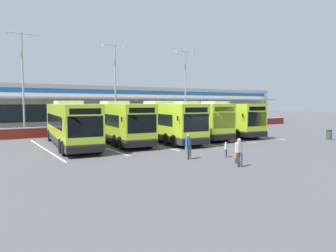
{
  "coord_description": "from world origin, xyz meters",
  "views": [
    {
      "loc": [
        -15.21,
        -19.28,
        3.62
      ],
      "look_at": [
        -0.92,
        3.0,
        1.6
      ],
      "focal_mm": 32.81,
      "sensor_mm": 36.0,
      "label": 1
    }
  ],
  "objects_px": {
    "coach_bus_centre": "(163,122)",
    "coach_bus_leftmost": "(71,125)",
    "coach_bus_rightmost": "(220,119)",
    "pedestrian_with_handbag": "(239,152)",
    "pedestrian_child": "(226,149)",
    "lamp_post_centre": "(115,82)",
    "lamp_post_east": "(185,84)",
    "coach_bus_right_centre": "(189,120)",
    "coach_bus_left_centre": "(118,123)",
    "litter_bin": "(329,135)",
    "lamp_post_west": "(23,77)",
    "pedestrian_near_bin": "(188,146)"
  },
  "relations": [
    {
      "from": "coach_bus_left_centre",
      "to": "lamp_post_centre",
      "type": "bearing_deg",
      "value": 67.85
    },
    {
      "from": "coach_bus_left_centre",
      "to": "lamp_post_west",
      "type": "height_order",
      "value": "lamp_post_west"
    },
    {
      "from": "pedestrian_with_handbag",
      "to": "lamp_post_east",
      "type": "height_order",
      "value": "lamp_post_east"
    },
    {
      "from": "coach_bus_right_centre",
      "to": "pedestrian_near_bin",
      "type": "xyz_separation_m",
      "value": [
        -7.8,
        -10.37,
        -0.91
      ]
    },
    {
      "from": "coach_bus_right_centre",
      "to": "lamp_post_west",
      "type": "distance_m",
      "value": 18.19
    },
    {
      "from": "coach_bus_left_centre",
      "to": "lamp_post_centre",
      "type": "relative_size",
      "value": 1.12
    },
    {
      "from": "coach_bus_leftmost",
      "to": "coach_bus_centre",
      "type": "height_order",
      "value": "same"
    },
    {
      "from": "coach_bus_rightmost",
      "to": "lamp_post_east",
      "type": "xyz_separation_m",
      "value": [
        2.26,
        9.74,
        4.5
      ]
    },
    {
      "from": "coach_bus_rightmost",
      "to": "pedestrian_with_handbag",
      "type": "xyz_separation_m",
      "value": [
        -11.11,
        -13.85,
        -0.93
      ]
    },
    {
      "from": "coach_bus_centre",
      "to": "coach_bus_right_centre",
      "type": "relative_size",
      "value": 1.0
    },
    {
      "from": "coach_bus_leftmost",
      "to": "coach_bus_right_centre",
      "type": "xyz_separation_m",
      "value": [
        12.49,
        0.36,
        0.0
      ]
    },
    {
      "from": "pedestrian_near_bin",
      "to": "lamp_post_west",
      "type": "relative_size",
      "value": 0.15
    },
    {
      "from": "pedestrian_child",
      "to": "lamp_post_centre",
      "type": "relative_size",
      "value": 0.09
    },
    {
      "from": "coach_bus_right_centre",
      "to": "pedestrian_with_handbag",
      "type": "xyz_separation_m",
      "value": [
        -6.81,
        -13.8,
        -0.93
      ]
    },
    {
      "from": "pedestrian_with_handbag",
      "to": "lamp_post_east",
      "type": "xyz_separation_m",
      "value": [
        13.37,
        23.59,
        5.43
      ]
    },
    {
      "from": "coach_bus_centre",
      "to": "pedestrian_child",
      "type": "relative_size",
      "value": 12.29
    },
    {
      "from": "coach_bus_centre",
      "to": "coach_bus_rightmost",
      "type": "relative_size",
      "value": 1.0
    },
    {
      "from": "coach_bus_centre",
      "to": "coach_bus_leftmost",
      "type": "bearing_deg",
      "value": 174.8
    },
    {
      "from": "coach_bus_leftmost",
      "to": "coach_bus_centre",
      "type": "relative_size",
      "value": 1.0
    },
    {
      "from": "lamp_post_centre",
      "to": "pedestrian_near_bin",
      "type": "bearing_deg",
      "value": -100.75
    },
    {
      "from": "coach_bus_rightmost",
      "to": "pedestrian_near_bin",
      "type": "height_order",
      "value": "coach_bus_rightmost"
    },
    {
      "from": "lamp_post_west",
      "to": "pedestrian_with_handbag",
      "type": "bearing_deg",
      "value": -71.63
    },
    {
      "from": "lamp_post_centre",
      "to": "coach_bus_right_centre",
      "type": "bearing_deg",
      "value": -70.25
    },
    {
      "from": "coach_bus_leftmost",
      "to": "coach_bus_right_centre",
      "type": "relative_size",
      "value": 1.0
    },
    {
      "from": "coach_bus_leftmost",
      "to": "lamp_post_centre",
      "type": "xyz_separation_m",
      "value": [
        8.68,
        10.99,
        4.5
      ]
    },
    {
      "from": "coach_bus_centre",
      "to": "lamp_post_east",
      "type": "height_order",
      "value": "lamp_post_east"
    },
    {
      "from": "coach_bus_rightmost",
      "to": "litter_bin",
      "type": "relative_size",
      "value": 13.27
    },
    {
      "from": "pedestrian_child",
      "to": "litter_bin",
      "type": "relative_size",
      "value": 1.08
    },
    {
      "from": "coach_bus_left_centre",
      "to": "pedestrian_child",
      "type": "xyz_separation_m",
      "value": [
        2.84,
        -11.22,
        -1.24
      ]
    },
    {
      "from": "pedestrian_with_handbag",
      "to": "lamp_post_east",
      "type": "bearing_deg",
      "value": 60.45
    },
    {
      "from": "coach_bus_leftmost",
      "to": "pedestrian_child",
      "type": "height_order",
      "value": "coach_bus_leftmost"
    },
    {
      "from": "coach_bus_centre",
      "to": "pedestrian_child",
      "type": "bearing_deg",
      "value": -97.28
    },
    {
      "from": "pedestrian_with_handbag",
      "to": "coach_bus_centre",
      "type": "bearing_deg",
      "value": 77.42
    },
    {
      "from": "coach_bus_centre",
      "to": "pedestrian_child",
      "type": "xyz_separation_m",
      "value": [
        -1.28,
        -9.99,
        -1.24
      ]
    },
    {
      "from": "coach_bus_centre",
      "to": "pedestrian_with_handbag",
      "type": "bearing_deg",
      "value": -102.58
    },
    {
      "from": "lamp_post_centre",
      "to": "lamp_post_east",
      "type": "bearing_deg",
      "value": -4.65
    },
    {
      "from": "coach_bus_leftmost",
      "to": "pedestrian_near_bin",
      "type": "distance_m",
      "value": 11.09
    },
    {
      "from": "pedestrian_child",
      "to": "litter_bin",
      "type": "height_order",
      "value": "pedestrian_child"
    },
    {
      "from": "coach_bus_right_centre",
      "to": "lamp_post_east",
      "type": "height_order",
      "value": "lamp_post_east"
    },
    {
      "from": "lamp_post_east",
      "to": "litter_bin",
      "type": "relative_size",
      "value": 11.83
    },
    {
      "from": "coach_bus_centre",
      "to": "lamp_post_centre",
      "type": "height_order",
      "value": "lamp_post_centre"
    },
    {
      "from": "coach_bus_right_centre",
      "to": "lamp_post_east",
      "type": "distance_m",
      "value": 12.61
    },
    {
      "from": "pedestrian_near_bin",
      "to": "lamp_post_centre",
      "type": "distance_m",
      "value": 22.05
    },
    {
      "from": "coach_bus_centre",
      "to": "coach_bus_rightmost",
      "type": "distance_m",
      "value": 8.36
    },
    {
      "from": "coach_bus_centre",
      "to": "coach_bus_rightmost",
      "type": "bearing_deg",
      "value": 8.1
    },
    {
      "from": "coach_bus_right_centre",
      "to": "pedestrian_child",
      "type": "xyz_separation_m",
      "value": [
        -5.26,
        -11.12,
        -1.24
      ]
    },
    {
      "from": "coach_bus_leftmost",
      "to": "pedestrian_near_bin",
      "type": "relative_size",
      "value": 7.62
    },
    {
      "from": "coach_bus_centre",
      "to": "lamp_post_west",
      "type": "xyz_separation_m",
      "value": [
        -10.66,
        10.92,
        4.5
      ]
    },
    {
      "from": "coach_bus_leftmost",
      "to": "coach_bus_centre",
      "type": "xyz_separation_m",
      "value": [
        8.51,
        -0.77,
        0.0
      ]
    },
    {
      "from": "coach_bus_left_centre",
      "to": "lamp_post_east",
      "type": "bearing_deg",
      "value": 33.46
    }
  ]
}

